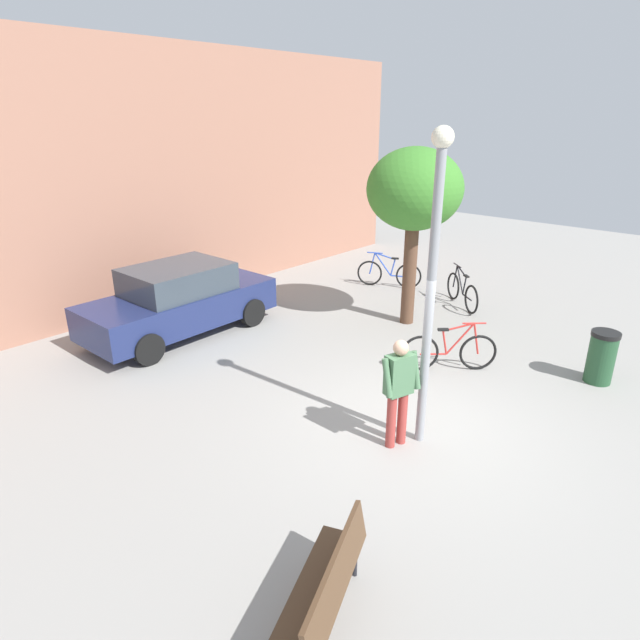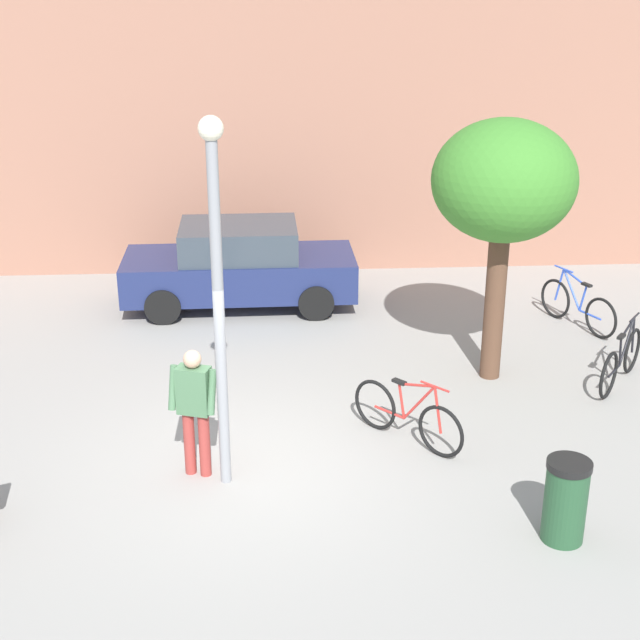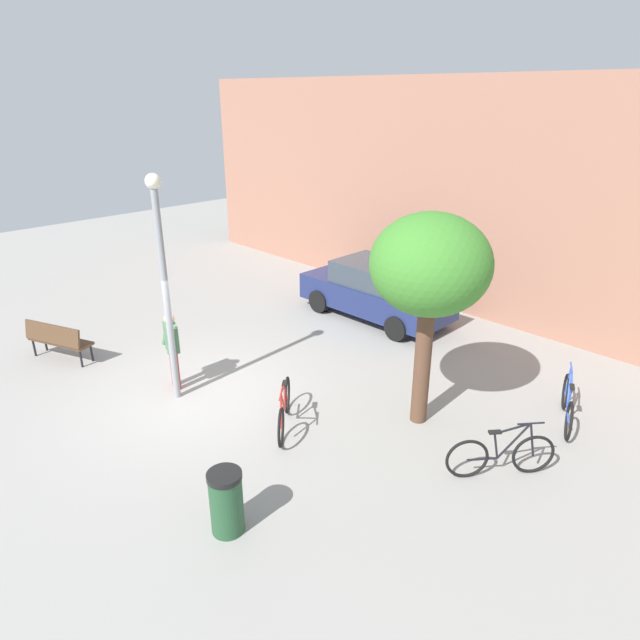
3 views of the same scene
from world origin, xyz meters
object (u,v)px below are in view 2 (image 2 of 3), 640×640
parked_car_navy (239,266)px  trash_bin (565,500)px  lamppost (217,280)px  bicycle_black (621,361)px  plaza_tree (504,184)px  bicycle_red (408,416)px  bicycle_blue (577,306)px  person_by_lamppost (195,404)px

parked_car_navy → trash_bin: 8.43m
lamppost → parked_car_navy: lamppost is taller
bicycle_black → plaza_tree: bearing=168.1°
bicycle_black → trash_bin: trash_bin is taller
parked_car_navy → bicycle_black: bearing=-32.8°
plaza_tree → trash_bin: size_ratio=4.04×
bicycle_red → bicycle_black: bearing=24.4°
plaza_tree → bicycle_blue: plaza_tree is taller
bicycle_red → parked_car_navy: (-2.32, 5.31, 0.39)m
person_by_lamppost → bicycle_blue: (6.27, 4.52, -0.58)m
person_by_lamppost → bicycle_blue: size_ratio=1.01×
bicycle_red → trash_bin: bearing=-58.5°
parked_car_navy → trash_bin: parked_car_navy is taller
bicycle_blue → bicycle_black: bearing=-92.2°
lamppost → bicycle_black: 6.69m
person_by_lamppost → bicycle_blue: person_by_lamppost is taller
bicycle_blue → plaza_tree: bearing=-136.1°
lamppost → plaza_tree: bearing=35.4°
person_by_lamppost → trash_bin: (4.10, -1.62, -0.47)m
lamppost → bicycle_blue: lamppost is taller
lamppost → person_by_lamppost: bearing=151.8°
trash_bin → parked_car_navy: bearing=116.1°
bicycle_red → bicycle_black: same height
plaza_tree → person_by_lamppost: bearing=-148.7°
bicycle_red → trash_bin: trash_bin is taller
bicycle_blue → trash_bin: bearing=-109.5°
person_by_lamppost → bicycle_black: bearing=19.7°
trash_bin → bicycle_red: bearing=121.5°
person_by_lamppost → plaza_tree: bearing=31.3°
bicycle_black → trash_bin: (-2.08, -3.84, 0.11)m
bicycle_black → parked_car_navy: 6.89m
plaza_tree → bicycle_black: (1.89, -0.40, -2.62)m
lamppost → bicycle_black: size_ratio=3.07×
person_by_lamppost → bicycle_black: size_ratio=1.15×
bicycle_blue → person_by_lamppost: bearing=-144.2°
bicycle_red → lamppost: bearing=-160.6°
person_by_lamppost → bicycle_red: bearing=13.3°
bicycle_black → trash_bin: size_ratio=1.49×
bicycle_black → parked_car_navy: parked_car_navy is taller
trash_bin → bicycle_black: bearing=61.5°
bicycle_black → parked_car_navy: (-5.78, 3.73, 0.39)m
lamppost → trash_bin: bearing=-20.9°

